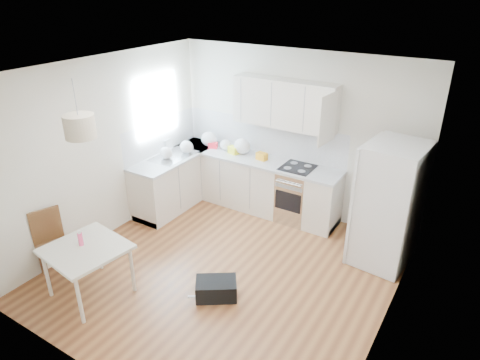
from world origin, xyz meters
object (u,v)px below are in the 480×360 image
Objects in this scene: refrigerator at (390,205)px; dining_table at (86,253)px; dining_chair at (53,246)px; gym_bag at (216,289)px.

refrigerator is 1.76× the size of dining_table.
dining_chair is (-0.67, 0.00, -0.15)m from dining_table.
dining_chair is 2.21m from gym_bag.
refrigerator is 3.98m from dining_table.
refrigerator reaches higher than gym_bag.
gym_bag is (2.04, 0.78, -0.35)m from dining_chair.
refrigerator is 3.43× the size of gym_bag.
dining_table is (-2.92, -2.70, -0.25)m from refrigerator.
refrigerator is 4.50m from dining_chair.
dining_table is 1.06× the size of dining_chair.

